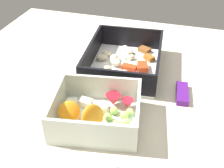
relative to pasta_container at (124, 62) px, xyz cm
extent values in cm
cube|color=beige|center=(11.43, -0.17, -2.75)|extent=(80.00, 80.00, 2.00)
cube|color=white|center=(-0.09, 0.04, -1.45)|extent=(22.36, 18.21, 0.60)
cube|color=black|center=(-10.29, -0.81, 1.47)|extent=(1.97, 16.51, 5.24)
cube|color=black|center=(10.11, 0.89, 1.47)|extent=(1.97, 16.51, 5.24)
cube|color=black|center=(-0.75, 7.97, 1.47)|extent=(19.85, 2.25, 5.24)
cube|color=black|center=(0.57, -7.89, 1.47)|extent=(19.85, 2.25, 5.24)
ellipsoid|color=beige|center=(5.97, 0.24, -0.43)|extent=(2.04, 2.42, 1.03)
ellipsoid|color=beige|center=(4.05, 1.35, -0.30)|extent=(2.96, 2.75, 1.21)
ellipsoid|color=beige|center=(-1.78, -2.86, -0.21)|extent=(2.80, 2.07, 1.33)
ellipsoid|color=beige|center=(-1.08, -5.76, -0.18)|extent=(2.52, 3.14, 1.39)
ellipsoid|color=beige|center=(9.02, -5.51, -0.24)|extent=(3.10, 3.12, 1.29)
ellipsoid|color=beige|center=(-7.65, -1.47, -0.41)|extent=(2.51, 2.51, 1.05)
ellipsoid|color=beige|center=(0.33, -1.87, -0.14)|extent=(3.02, 3.45, 1.44)
ellipsoid|color=beige|center=(3.19, -3.16, -0.33)|extent=(2.59, 2.83, 1.16)
ellipsoid|color=beige|center=(-6.33, 0.32, -0.34)|extent=(2.72, 2.79, 1.15)
ellipsoid|color=beige|center=(-3.36, -5.22, -0.29)|extent=(2.21, 2.77, 1.23)
ellipsoid|color=beige|center=(-3.56, 1.01, -0.41)|extent=(2.55, 2.46, 1.05)
ellipsoid|color=beige|center=(5.93, -2.46, -0.38)|extent=(2.18, 2.58, 1.10)
cube|color=brown|center=(-8.34, 3.41, -0.61)|extent=(3.04, 3.44, 1.06)
cube|color=#AD5B1E|center=(-4.59, 5.24, -0.59)|extent=(2.80, 2.97, 1.11)
cube|color=red|center=(-0.08, 4.54, -0.51)|extent=(3.88, 3.10, 1.28)
cube|color=brown|center=(6.94, 3.62, -0.26)|extent=(3.83, 3.43, 1.77)
cube|color=red|center=(0.89, 1.55, -0.64)|extent=(2.18, 3.63, 1.01)
cube|color=#387A33|center=(-3.28, 0.27, -1.05)|extent=(0.60, 0.40, 0.20)
cube|color=#387A33|center=(5.03, -2.78, -1.05)|extent=(0.60, 0.40, 0.20)
cube|color=#387A33|center=(3.75, -2.98, -1.05)|extent=(0.60, 0.40, 0.20)
cube|color=#387A33|center=(0.58, 0.43, -1.05)|extent=(0.60, 0.40, 0.20)
cube|color=#387A33|center=(-6.28, 1.03, -1.05)|extent=(0.60, 0.40, 0.20)
cube|color=silver|center=(19.19, -0.26, -1.45)|extent=(15.83, 17.47, 0.60)
cube|color=silver|center=(12.81, -1.30, 1.45)|extent=(3.06, 15.40, 5.19)
cube|color=silver|center=(25.58, 0.77, 1.45)|extent=(3.06, 15.40, 5.19)
cube|color=silver|center=(18.01, 7.09, 1.45)|extent=(12.27, 2.56, 5.19)
cube|color=silver|center=(20.38, -7.62, 1.45)|extent=(12.27, 2.56, 5.19)
ellipsoid|color=orange|center=(21.49, 0.27, 1.34)|extent=(5.51, 5.02, 4.77)
ellipsoid|color=orange|center=(20.88, -4.89, 0.93)|extent=(5.23, 5.35, 3.94)
cube|color=#F4EACC|center=(16.09, -3.56, -0.42)|extent=(2.15, 2.66, 1.45)
cube|color=#F4EACC|center=(16.68, -0.27, -0.40)|extent=(3.12, 3.01, 1.50)
cube|color=#F4EACC|center=(17.64, -5.81, -0.34)|extent=(3.25, 2.89, 1.61)
sphere|color=#9ECC60|center=(20.31, 3.79, -0.39)|extent=(1.52, 1.52, 1.52)
sphere|color=#9ECC60|center=(16.35, 5.30, -0.42)|extent=(1.45, 1.45, 1.45)
sphere|color=#9ECC60|center=(19.55, 5.25, -0.29)|extent=(1.71, 1.71, 1.71)
sphere|color=#9ECC60|center=(16.89, 2.46, -0.34)|extent=(1.62, 1.62, 1.62)
sphere|color=#9ECC60|center=(18.95, 1.84, -0.33)|extent=(1.64, 1.64, 1.64)
sphere|color=#9ECC60|center=(17.72, 4.62, -0.35)|extent=(1.58, 1.58, 1.58)
cone|color=red|center=(14.33, 1.54, 0.05)|extent=(2.98, 2.98, 2.39)
cone|color=red|center=(14.42, 4.41, -0.18)|extent=(2.41, 2.41, 1.93)
sphere|color=navy|center=(22.45, 4.34, -0.60)|extent=(1.09, 1.09, 1.09)
sphere|color=navy|center=(21.45, 6.07, -0.65)|extent=(0.99, 0.99, 0.99)
sphere|color=navy|center=(23.41, 3.37, -0.67)|extent=(0.95, 0.95, 0.95)
sphere|color=navy|center=(23.49, 6.29, -0.60)|extent=(1.09, 1.09, 1.09)
cube|color=#51197A|center=(6.86, 14.27, -1.15)|extent=(7.22, 3.14, 1.20)
camera|label=1|loc=(56.78, 13.52, 35.60)|focal=46.62mm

